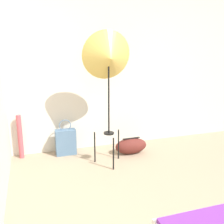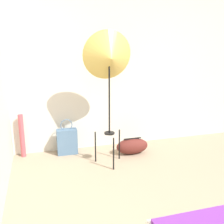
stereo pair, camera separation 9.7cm
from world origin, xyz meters
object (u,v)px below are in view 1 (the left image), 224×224
(photo_umbrella, at_px, (109,58))
(paper_roll, at_px, (20,137))
(duffel_bag, at_px, (131,146))
(tote_bag, at_px, (66,142))

(photo_umbrella, distance_m, paper_roll, 1.78)
(paper_roll, bearing_deg, duffel_bag, -12.35)
(paper_roll, bearing_deg, photo_umbrella, -26.18)
(photo_umbrella, xyz_separation_m, tote_bag, (-0.54, 0.51, -1.29))
(tote_bag, distance_m, paper_roll, 0.68)
(photo_umbrella, relative_size, paper_roll, 2.79)
(photo_umbrella, height_order, duffel_bag, photo_umbrella)
(duffel_bag, bearing_deg, paper_roll, 167.65)
(duffel_bag, bearing_deg, photo_umbrella, -151.90)
(duffel_bag, relative_size, paper_roll, 0.77)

